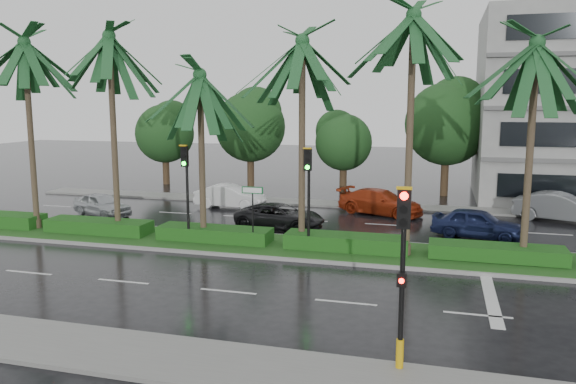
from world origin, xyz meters
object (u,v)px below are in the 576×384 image
(signal_median_left, at_px, (186,179))
(car_blue, at_px, (477,223))
(car_grey, at_px, (560,207))
(car_silver, at_px, (102,205))
(car_red, at_px, (380,202))
(car_darkgrey, at_px, (280,216))
(signal_near, at_px, (402,271))
(street_sign, at_px, (252,201))
(car_white, at_px, (230,196))

(signal_median_left, relative_size, car_blue, 1.05)
(signal_median_left, relative_size, car_grey, 0.93)
(car_silver, bearing_deg, car_red, -50.56)
(car_darkgrey, height_order, car_grey, car_grey)
(signal_near, relative_size, street_sign, 1.68)
(signal_near, relative_size, car_grey, 0.93)
(car_white, bearing_deg, car_grey, -86.46)
(car_darkgrey, distance_m, car_blue, 9.51)
(street_sign, xyz_separation_m, car_grey, (14.00, 9.84, -1.35))
(car_darkgrey, relative_size, car_blue, 1.09)
(car_silver, bearing_deg, signal_median_left, -100.32)
(street_sign, relative_size, car_darkgrey, 0.57)
(car_darkgrey, bearing_deg, car_silver, 93.08)
(street_sign, bearing_deg, signal_median_left, -176.53)
(street_sign, bearing_deg, car_red, 64.08)
(signal_near, relative_size, car_darkgrey, 0.96)
(street_sign, relative_size, car_red, 0.53)
(car_blue, height_order, car_grey, car_grey)
(signal_near, height_order, signal_median_left, signal_median_left)
(signal_median_left, distance_m, car_silver, 9.19)
(car_darkgrey, bearing_deg, signal_median_left, 150.82)
(car_white, bearing_deg, signal_median_left, -170.00)
(car_silver, relative_size, car_white, 0.91)
(signal_near, distance_m, car_white, 22.09)
(car_white, xyz_separation_m, car_red, (9.00, 0.36, 0.01))
(car_silver, height_order, car_grey, car_grey)
(street_sign, bearing_deg, car_grey, 35.11)
(car_red, relative_size, car_grey, 1.05)
(car_silver, xyz_separation_m, car_darkgrey, (10.50, -0.36, -0.03))
(car_white, bearing_deg, street_sign, -152.56)
(street_sign, height_order, car_blue, street_sign)
(car_silver, xyz_separation_m, car_grey, (24.50, 5.26, 0.11))
(signal_median_left, bearing_deg, car_silver, 147.54)
(signal_near, bearing_deg, car_grey, 70.45)
(car_silver, relative_size, car_red, 0.78)
(street_sign, xyz_separation_m, car_red, (4.50, 9.26, -1.41))
(car_silver, relative_size, car_grey, 0.82)
(car_red, xyz_separation_m, car_grey, (9.50, 0.58, 0.06))
(signal_median_left, distance_m, car_white, 9.49)
(car_darkgrey, distance_m, car_grey, 15.09)
(car_darkgrey, bearing_deg, car_grey, -63.09)
(car_darkgrey, bearing_deg, car_blue, -82.06)
(signal_near, relative_size, car_red, 0.89)
(street_sign, height_order, car_darkgrey, street_sign)
(car_white, relative_size, car_grey, 0.91)
(car_silver, height_order, car_red, car_red)
(signal_median_left, xyz_separation_m, car_white, (-1.50, 9.09, -2.30))
(signal_median_left, height_order, car_blue, signal_median_left)
(car_darkgrey, distance_m, car_red, 6.75)
(signal_median_left, distance_m, car_grey, 19.86)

